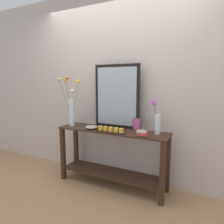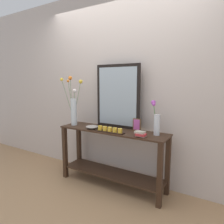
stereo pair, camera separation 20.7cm
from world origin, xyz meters
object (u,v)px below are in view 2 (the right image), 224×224
object	(u,v)px
decorative_bowl	(92,127)
picture_frame_small	(137,125)
vase_right	(156,121)
candle_tray	(110,130)
book_stack	(141,134)
console_table	(112,152)
tall_vase_left	(74,106)
mirror_leaning	(118,96)

from	to	relation	value
decorative_bowl	picture_frame_small	bearing A→B (deg)	20.81
vase_right	candle_tray	size ratio (longest dim) A/B	1.05
candle_tray	book_stack	world-z (taller)	candle_tray
console_table	book_stack	xyz separation A→B (m)	(0.46, -0.12, 0.35)
picture_frame_small	book_stack	distance (m)	0.30
picture_frame_small	decorative_bowl	world-z (taller)	picture_frame_small
vase_right	decorative_bowl	world-z (taller)	vase_right
picture_frame_small	decorative_bowl	size ratio (longest dim) A/B	0.94
console_table	tall_vase_left	xyz separation A→B (m)	(-0.64, -0.02, 0.60)
tall_vase_left	decorative_bowl	distance (m)	0.46
mirror_leaning	candle_tray	world-z (taller)	mirror_leaning
tall_vase_left	vase_right	world-z (taller)	tall_vase_left
vase_right	candle_tray	world-z (taller)	vase_right
tall_vase_left	console_table	bearing A→B (deg)	2.07
decorative_bowl	candle_tray	bearing A→B (deg)	-7.75
picture_frame_small	book_stack	world-z (taller)	picture_frame_small
tall_vase_left	vase_right	distance (m)	1.23
mirror_leaning	tall_vase_left	size ratio (longest dim) A/B	1.21
mirror_leaning	vase_right	size ratio (longest dim) A/B	2.11
vase_right	candle_tray	xyz separation A→B (m)	(-0.54, -0.18, -0.14)
mirror_leaning	candle_tray	xyz separation A→B (m)	(0.05, -0.29, -0.40)
vase_right	book_stack	distance (m)	0.26
console_table	decorative_bowl	bearing A→B (deg)	-162.01
book_stack	tall_vase_left	bearing A→B (deg)	174.90
candle_tray	book_stack	xyz separation A→B (m)	(0.42, 0.01, 0.01)
tall_vase_left	candle_tray	world-z (taller)	tall_vase_left
vase_right	console_table	bearing A→B (deg)	-174.46
console_table	mirror_leaning	size ratio (longest dim) A/B	1.74
console_table	mirror_leaning	bearing A→B (deg)	93.42
tall_vase_left	candle_tray	bearing A→B (deg)	-8.67
mirror_leaning	picture_frame_small	bearing A→B (deg)	-6.40
tall_vase_left	decorative_bowl	size ratio (longest dim) A/B	4.22
vase_right	tall_vase_left	bearing A→B (deg)	-176.28
candle_tray	decorative_bowl	size ratio (longest dim) A/B	2.31
vase_right	picture_frame_small	size ratio (longest dim) A/B	2.58
console_table	mirror_leaning	distance (m)	0.76
vase_right	book_stack	size ratio (longest dim) A/B	3.07
mirror_leaning	decorative_bowl	bearing A→B (deg)	-135.64
mirror_leaning	picture_frame_small	world-z (taller)	mirror_leaning
console_table	mirror_leaning	world-z (taller)	mirror_leaning
tall_vase_left	decorative_bowl	world-z (taller)	tall_vase_left
mirror_leaning	decorative_bowl	size ratio (longest dim) A/B	5.10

